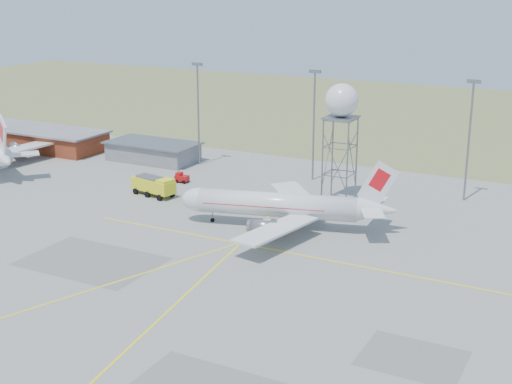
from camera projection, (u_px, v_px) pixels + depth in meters
The scene contains 11 objects.
ground at pixel (147, 344), 73.31m from camera, with size 400.00×400.00×0.00m, color gray.
grass_strip at pixel (456, 119), 192.05m from camera, with size 400.00×120.00×0.03m, color #60693A.
building_orange at pixel (37, 138), 158.71m from camera, with size 33.00×12.00×4.30m.
building_grey at pixel (153, 151), 147.09m from camera, with size 19.00×10.00×3.90m.
mast_a at pixel (198, 105), 141.44m from camera, with size 2.20×0.50×20.50m.
mast_b at pixel (314, 116), 130.29m from camera, with size 2.20×0.50×20.50m.
mast_c at pixel (470, 131), 117.81m from camera, with size 2.20×0.50×20.50m.
airliner_main at pixel (281, 206), 107.10m from camera, with size 32.42×30.81×11.17m.
radar_tower at pixel (340, 136), 118.05m from camera, with size 5.49×5.49×19.87m.
fire_truck at pixel (154, 187), 123.31m from camera, with size 8.96×4.85×3.42m.
baggage_tug at pixel (182, 179), 131.70m from camera, with size 2.60×2.19×1.88m.
Camera 1 is at (40.54, -52.97, 36.02)m, focal length 50.00 mm.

